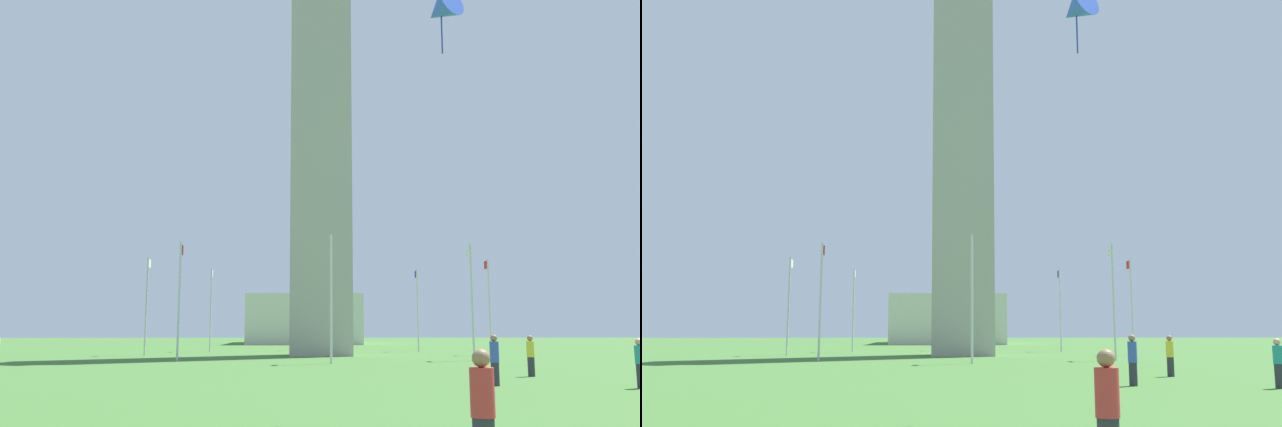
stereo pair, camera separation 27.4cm
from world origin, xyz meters
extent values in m
plane|color=#3D6B2D|center=(0.00, 0.00, 0.00)|extent=(260.00, 260.00, 0.00)
cube|color=#A8A399|center=(0.00, 0.00, 18.91)|extent=(4.73, 4.73, 37.83)
cylinder|color=silver|center=(13.39, 0.00, 3.78)|extent=(0.14, 0.14, 7.55)
cube|color=red|center=(13.94, 0.00, 7.10)|extent=(1.00, 0.03, 0.64)
cylinder|color=silver|center=(9.47, 9.47, 3.78)|extent=(0.14, 0.14, 7.55)
cube|color=white|center=(10.02, 9.47, 7.10)|extent=(1.00, 0.03, 0.64)
cylinder|color=silver|center=(0.00, 13.39, 3.78)|extent=(0.14, 0.14, 7.55)
cube|color=white|center=(0.55, 13.39, 7.10)|extent=(1.00, 0.03, 0.64)
cylinder|color=silver|center=(-9.47, 9.47, 3.78)|extent=(0.14, 0.14, 7.55)
cube|color=red|center=(-8.92, 9.47, 7.10)|extent=(1.00, 0.03, 0.64)
cylinder|color=silver|center=(-13.39, 0.00, 3.78)|extent=(0.14, 0.14, 7.55)
cube|color=red|center=(-12.84, 0.00, 7.10)|extent=(1.00, 0.03, 0.64)
cylinder|color=silver|center=(-9.47, -9.47, 3.78)|extent=(0.14, 0.14, 7.55)
cube|color=white|center=(-8.92, -9.47, 7.10)|extent=(1.00, 0.03, 0.64)
cylinder|color=silver|center=(0.00, -13.39, 3.78)|extent=(0.14, 0.14, 7.55)
cube|color=red|center=(0.55, -13.39, 7.10)|extent=(1.00, 0.03, 0.64)
cylinder|color=silver|center=(9.47, -9.47, 3.78)|extent=(0.14, 0.14, 7.55)
cube|color=#1E2D99|center=(10.02, -9.47, 7.10)|extent=(1.00, 0.03, 0.64)
cylinder|color=red|center=(-45.18, 0.08, 1.12)|extent=(0.32, 0.32, 0.64)
sphere|color=#936B4C|center=(-45.18, 0.08, 1.56)|extent=(0.24, 0.24, 0.24)
cylinder|color=teal|center=(-31.13, -9.26, 1.11)|extent=(0.32, 0.32, 0.61)
sphere|color=tan|center=(-31.13, -9.26, 1.53)|extent=(0.24, 0.24, 0.24)
cylinder|color=#2D2D38|center=(-25.07, -7.67, 0.40)|extent=(0.29, 0.29, 0.80)
cylinder|color=yellow|center=(-25.07, -7.67, 1.13)|extent=(0.32, 0.32, 0.67)
sphere|color=#936B4C|center=(-25.07, -7.67, 1.59)|extent=(0.24, 0.24, 0.24)
cylinder|color=#2D2D38|center=(-29.90, -4.67, 0.40)|extent=(0.29, 0.29, 0.80)
cylinder|color=#3851B2|center=(-29.90, -4.67, 1.16)|extent=(0.32, 0.32, 0.73)
sphere|color=#936B4C|center=(-29.90, -4.67, 1.65)|extent=(0.24, 0.24, 0.24)
cone|color=blue|center=(-36.99, -1.48, 10.47)|extent=(1.34, 1.31, 1.07)
cylinder|color=#233C9D|center=(-36.99, -1.48, 9.76)|extent=(0.04, 0.04, 1.07)
cube|color=beige|center=(50.34, 0.19, 3.40)|extent=(23.67, 15.79, 6.80)
camera|label=1|loc=(-54.36, 2.65, 1.92)|focal=38.94mm
camera|label=2|loc=(-54.37, 2.37, 1.92)|focal=38.94mm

